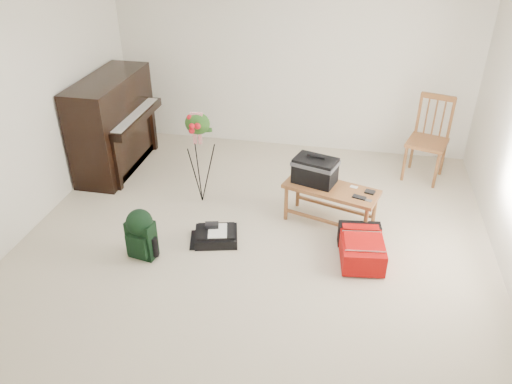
% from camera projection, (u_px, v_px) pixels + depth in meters
% --- Properties ---
extents(floor, '(5.00, 5.50, 0.01)m').
position_uv_depth(floor, '(250.00, 255.00, 5.19)').
color(floor, beige).
rests_on(floor, ground).
extents(ceiling, '(5.00, 5.50, 0.01)m').
position_uv_depth(ceiling, '(249.00, 2.00, 3.91)').
color(ceiling, white).
rests_on(ceiling, wall_back).
extents(wall_back, '(5.00, 0.04, 2.50)m').
position_uv_depth(wall_back, '(292.00, 62.00, 6.87)').
color(wall_back, white).
rests_on(wall_back, floor).
extents(wall_left, '(0.04, 5.50, 2.50)m').
position_uv_depth(wall_left, '(5.00, 125.00, 4.98)').
color(wall_left, white).
rests_on(wall_left, floor).
extents(piano, '(0.71, 1.50, 1.25)m').
position_uv_depth(piano, '(114.00, 126.00, 6.61)').
color(piano, black).
rests_on(piano, floor).
extents(bench, '(1.11, 0.69, 0.79)m').
position_uv_depth(bench, '(319.00, 178.00, 5.46)').
color(bench, brown).
rests_on(bench, floor).
extents(dining_chair, '(0.59, 0.59, 1.08)m').
position_uv_depth(dining_chair, '(427.00, 140.00, 6.39)').
color(dining_chair, brown).
rests_on(dining_chair, floor).
extents(red_suitcase, '(0.49, 0.67, 0.27)m').
position_uv_depth(red_suitcase, '(362.00, 245.00, 5.10)').
color(red_suitcase, '#BE1008').
rests_on(red_suitcase, floor).
extents(black_duffel, '(0.53, 0.46, 0.19)m').
position_uv_depth(black_duffel, '(216.00, 235.00, 5.38)').
color(black_duffel, black).
rests_on(black_duffel, floor).
extents(green_backpack, '(0.30, 0.28, 0.55)m').
position_uv_depth(green_backpack, '(141.00, 232.00, 5.03)').
color(green_backpack, black).
rests_on(green_backpack, floor).
extents(flower_stand, '(0.40, 0.40, 1.18)m').
position_uv_depth(flower_stand, '(200.00, 158.00, 5.83)').
color(flower_stand, black).
rests_on(flower_stand, floor).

